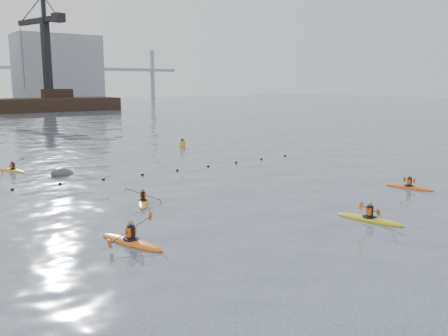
{
  "coord_description": "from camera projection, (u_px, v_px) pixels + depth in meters",
  "views": [
    {
      "loc": [
        -14.58,
        -9.27,
        6.8
      ],
      "look_at": [
        -1.45,
        8.64,
        2.8
      ],
      "focal_mm": 38.0,
      "sensor_mm": 36.0,
      "label": 1
    }
  ],
  "objects": [
    {
      "name": "kayaker_0",
      "position": [
        131.0,
        241.0,
        20.32
      ],
      "size": [
        2.44,
        3.73,
        1.28
      ],
      "rotation": [
        0.0,
        0.0,
        0.3
      ],
      "color": "orange",
      "rests_on": "ground"
    },
    {
      "name": "kayaker_3",
      "position": [
        143.0,
        202.0,
        27.15
      ],
      "size": [
        2.0,
        2.93,
        1.14
      ],
      "rotation": [
        0.0,
        0.0,
        -0.51
      ],
      "color": "orange",
      "rests_on": "ground"
    },
    {
      "name": "kayaker_5",
      "position": [
        13.0,
        170.0,
        36.96
      ],
      "size": [
        1.98,
        3.03,
        1.15
      ],
      "rotation": [
        0.0,
        0.0,
        0.39
      ],
      "color": "gold",
      "rests_on": "ground"
    },
    {
      "name": "float_line",
      "position": [
        122.0,
        177.0,
        34.63
      ],
      "size": [
        33.24,
        0.73,
        0.24
      ],
      "color": "black",
      "rests_on": "ground"
    },
    {
      "name": "nav_buoy",
      "position": [
        182.0,
        144.0,
        50.73
      ],
      "size": [
        0.63,
        0.63,
        1.16
      ],
      "color": "gold",
      "rests_on": "ground"
    },
    {
      "name": "kayaker_4",
      "position": [
        409.0,
        187.0,
        30.95
      ],
      "size": [
        2.09,
        3.21,
        1.04
      ],
      "rotation": [
        0.0,
        0.0,
        3.39
      ],
      "color": "orange",
      "rests_on": "ground"
    },
    {
      "name": "kayaker_1",
      "position": [
        369.0,
        219.0,
        23.7
      ],
      "size": [
        2.34,
        3.5,
        1.29
      ],
      "rotation": [
        0.0,
        0.0,
        0.24
      ],
      "color": "yellow",
      "rests_on": "ground"
    },
    {
      "name": "ground",
      "position": [
        398.0,
        275.0,
        17.05
      ],
      "size": [
        400.0,
        400.0,
        0.0
      ],
      "primitive_type": "plane",
      "color": "#384451",
      "rests_on": "ground"
    },
    {
      "name": "mooring_buoy",
      "position": [
        63.0,
        175.0,
        35.61
      ],
      "size": [
        2.64,
        2.26,
        1.49
      ],
      "primitive_type": "ellipsoid",
      "rotation": [
        0.0,
        0.21,
        0.53
      ],
      "color": "#383B3D",
      "rests_on": "ground"
    }
  ]
}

